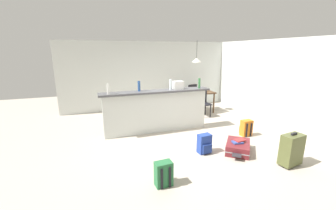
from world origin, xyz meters
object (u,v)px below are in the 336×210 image
Objects in this scene: backpack_green at (163,174)px; suitcase_flat_maroon at (238,147)px; bottle_clear at (171,85)px; bottle_green at (199,83)px; backpack_blue at (204,144)px; book_stack at (238,141)px; grocery_bag at (178,85)px; dining_table at (197,94)px; dining_chair_far_side at (191,95)px; backpack_orange at (246,128)px; suitcase_upright_olive at (292,149)px; bottle_white at (108,89)px; bottle_blue at (139,86)px; pendant_lamp at (197,60)px; dining_chair_near_partition at (203,101)px.

suitcase_flat_maroon is at bearing 17.16° from backpack_green.
bottle_clear is 0.33× the size of suitcase_flat_maroon.
bottle_green is 0.67× the size of backpack_blue.
bottle_green is 2.00m from book_stack.
grocery_bag reaches higher than dining_table.
dining_chair_far_side is 2.21× the size of backpack_green.
backpack_orange is (1.50, 0.51, 0.00)m from backpack_blue.
dining_table is (1.32, 1.41, -0.61)m from grocery_bag.
bottle_white is at bearing 141.79° from suitcase_upright_olive.
bottle_blue is 0.34× the size of pendant_lamp.
bottle_blue is 0.31× the size of suitcase_flat_maroon.
bottle_green is 2.07m from suitcase_flat_maroon.
dining_chair_near_partition is (2.32, 0.81, -0.76)m from bottle_blue.
backpack_blue is at bearing -112.81° from pendant_lamp.
bottle_blue is at bearing 131.94° from suitcase_upright_olive.
bottle_green is at bearing -4.36° from bottle_blue.
bottle_white is at bearing -177.70° from bottle_clear.
bottle_white is 0.38× the size of suitcase_upright_olive.
bottle_white is 2.59m from backpack_green.
grocery_bag reaches higher than backpack_blue.
bottle_blue reaches higher than backpack_green.
dining_chair_far_side is at bearing 80.63° from book_stack.
bottle_white is 0.60× the size of backpack_orange.
backpack_green is at bearing -93.35° from bottle_blue.
backpack_orange is at bearing 82.94° from suitcase_upright_olive.
book_stack is at bearing -86.40° from bottle_green.
bottle_green is 1.71m from pendant_lamp.
book_stack reaches higher than suitcase_flat_maroon.
pendant_lamp reaches higher than bottle_green.
dining_chair_near_partition is 2.99× the size of book_stack.
pendant_lamp is at bearing 91.01° from dining_chair_near_partition.
backpack_orange is at bearing -48.09° from bottle_green.
bottle_clear reaches higher than suitcase_upright_olive.
bottle_blue is 2.66m from backpack_green.
backpack_blue is 1.59m from backpack_orange.
backpack_green is at bearing -162.92° from book_stack.
dining_chair_near_partition reaches higher than backpack_orange.
pendant_lamp is (0.64, 1.48, 0.56)m from bottle_green.
dining_chair_far_side is at bearing 93.14° from backpack_orange.
bottle_white reaches higher than book_stack.
grocery_bag is 2.22m from suitcase_flat_maroon.
bottle_blue reaches higher than dining_chair_near_partition.
suitcase_flat_maroon is (-0.62, -3.74, -0.41)m from dining_chair_far_side.
grocery_bag is at bearing 2.55° from bottle_white.
bottle_white reaches higher than backpack_blue.
dining_table is at bearing -19.17° from pendant_lamp.
dining_chair_near_partition is 1.10× the size of suitcase_flat_maroon.
suitcase_flat_maroon is 2.02× the size of backpack_orange.
dining_chair_far_side reaches higher than backpack_orange.
backpack_orange is (0.17, -3.03, -0.31)m from dining_chair_far_side.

